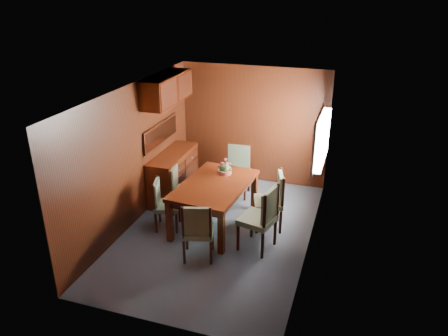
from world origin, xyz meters
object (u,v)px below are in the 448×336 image
(chair_head, at_px, (198,229))
(flower_centerpiece, at_px, (225,167))
(dining_table, at_px, (215,189))
(chair_right_near, at_px, (262,215))
(sideboard, at_px, (174,175))
(chair_left_near, at_px, (163,202))

(chair_head, distance_m, flower_centerpiece, 1.55)
(dining_table, distance_m, flower_centerpiece, 0.50)
(dining_table, bearing_deg, chair_right_near, -22.62)
(sideboard, bearing_deg, flower_centerpiece, -16.19)
(dining_table, xyz_separation_m, flower_centerpiece, (0.04, 0.44, 0.23))
(sideboard, height_order, dining_table, sideboard)
(sideboard, xyz_separation_m, chair_right_near, (2.05, -1.26, 0.15))
(sideboard, bearing_deg, chair_right_near, -31.48)
(chair_right_near, bearing_deg, chair_head, 137.72)
(sideboard, height_order, chair_head, chair_head)
(chair_left_near, distance_m, chair_head, 1.14)
(chair_left_near, bearing_deg, dining_table, 98.88)
(sideboard, distance_m, flower_centerpiece, 1.28)
(chair_right_near, xyz_separation_m, flower_centerpiece, (-0.91, 0.93, 0.30))
(sideboard, relative_size, chair_left_near, 1.58)
(sideboard, xyz_separation_m, flower_centerpiece, (1.14, -0.33, 0.45))
(flower_centerpiece, bearing_deg, sideboard, 163.81)
(chair_right_near, distance_m, chair_head, 1.02)
(chair_right_near, bearing_deg, flower_centerpiece, 57.77)
(chair_left_near, relative_size, chair_right_near, 0.82)
(sideboard, bearing_deg, chair_left_near, -74.45)
(sideboard, relative_size, flower_centerpiece, 5.38)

